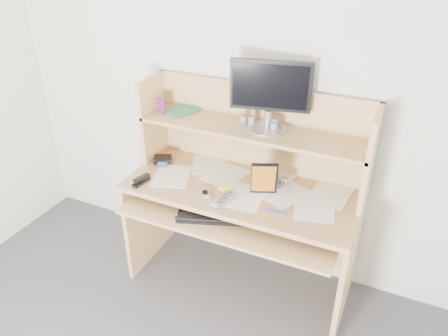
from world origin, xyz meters
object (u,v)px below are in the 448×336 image
at_px(keyboard, 213,216).
at_px(game_case, 264,178).
at_px(desk, 246,190).
at_px(tv_remote, 225,199).
at_px(monitor, 270,93).

relative_size(keyboard, game_case, 2.04).
bearing_deg(game_case, keyboard, -161.68).
xyz_separation_m(desk, game_case, (0.15, -0.09, 0.17)).
height_order(desk, game_case, desk).
xyz_separation_m(keyboard, tv_remote, (0.05, 0.05, 0.10)).
height_order(desk, monitor, monitor).
xyz_separation_m(tv_remote, game_case, (0.18, 0.15, 0.10)).
xyz_separation_m(desk, monitor, (0.08, 0.11, 0.60)).
xyz_separation_m(desk, keyboard, (-0.08, -0.29, -0.03)).
height_order(desk, keyboard, desk).
xyz_separation_m(keyboard, game_case, (0.23, 0.20, 0.20)).
height_order(desk, tv_remote, desk).
xyz_separation_m(desk, tv_remote, (-0.03, -0.25, 0.07)).
relative_size(desk, monitor, 3.05).
bearing_deg(game_case, desk, 124.67).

